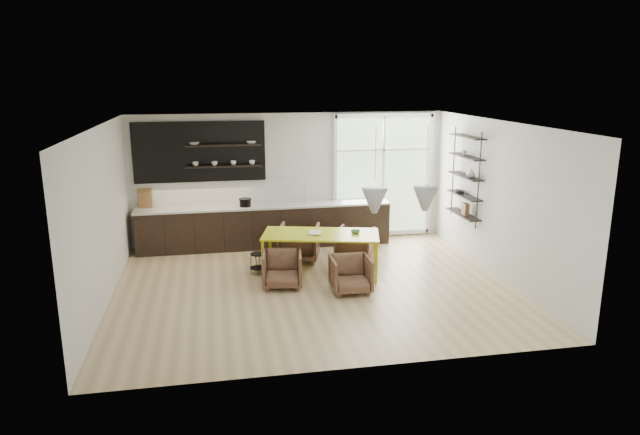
{
  "coord_description": "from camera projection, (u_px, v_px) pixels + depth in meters",
  "views": [
    {
      "loc": [
        -1.7,
        -9.5,
        3.69
      ],
      "look_at": [
        0.23,
        0.6,
        1.12
      ],
      "focal_mm": 32.0,
      "sensor_mm": 36.0,
      "label": 1
    }
  ],
  "objects": [
    {
      "name": "room",
      "position": [
        333.0,
        194.0,
        11.05
      ],
      "size": [
        7.02,
        6.01,
        2.91
      ],
      "color": "beige",
      "rests_on": "ground"
    },
    {
      "name": "armchair_back_right",
      "position": [
        355.0,
        244.0,
        11.67
      ],
      "size": [
        0.97,
        0.98,
        0.67
      ],
      "primitive_type": "imported",
      "rotation": [
        0.0,
        0.0,
        2.68
      ],
      "color": "brown",
      "rests_on": "ground"
    },
    {
      "name": "armchair_front_left",
      "position": [
        282.0,
        269.0,
        10.2
      ],
      "size": [
        0.78,
        0.8,
        0.65
      ],
      "primitive_type": "imported",
      "rotation": [
        0.0,
        0.0,
        -0.14
      ],
      "color": "brown",
      "rests_on": "ground"
    },
    {
      "name": "wire_stool",
      "position": [
        258.0,
        261.0,
        10.89
      ],
      "size": [
        0.31,
        0.31,
        0.4
      ],
      "rotation": [
        0.0,
        0.0,
        -0.24
      ],
      "color": "black",
      "rests_on": "ground"
    },
    {
      "name": "dining_table",
      "position": [
        321.0,
        236.0,
        10.75
      ],
      "size": [
        2.35,
        1.49,
        0.79
      ],
      "rotation": [
        0.0,
        0.0,
        -0.25
      ],
      "color": "#B4BA0F",
      "rests_on": "ground"
    },
    {
      "name": "table_bowl",
      "position": [
        356.0,
        232.0,
        10.76
      ],
      "size": [
        0.18,
        0.18,
        0.06
      ],
      "primitive_type": "imported",
      "rotation": [
        0.0,
        0.0,
        0.02
      ],
      "color": "#467B4D",
      "rests_on": "dining_table"
    },
    {
      "name": "kitchen_run",
      "position": [
        261.0,
        220.0,
        12.55
      ],
      "size": [
        5.54,
        0.69,
        2.75
      ],
      "color": "black",
      "rests_on": "ground"
    },
    {
      "name": "right_shelving",
      "position": [
        466.0,
        179.0,
        11.59
      ],
      "size": [
        0.26,
        1.22,
        1.9
      ],
      "color": "black",
      "rests_on": "ground"
    },
    {
      "name": "armchair_back_left",
      "position": [
        299.0,
        242.0,
        11.67
      ],
      "size": [
        0.98,
        1.0,
        0.74
      ],
      "primitive_type": "imported",
      "rotation": [
        0.0,
        0.0,
        2.87
      ],
      "color": "brown",
      "rests_on": "ground"
    },
    {
      "name": "table_book",
      "position": [
        309.0,
        233.0,
        10.75
      ],
      "size": [
        0.31,
        0.36,
        0.03
      ],
      "primitive_type": "imported",
      "rotation": [
        0.0,
        0.0,
        -0.28
      ],
      "color": "white",
      "rests_on": "dining_table"
    },
    {
      "name": "armchair_front_right",
      "position": [
        351.0,
        274.0,
        9.94
      ],
      "size": [
        0.7,
        0.71,
        0.63
      ],
      "primitive_type": "imported",
      "rotation": [
        0.0,
        0.0,
        -0.03
      ],
      "color": "brown",
      "rests_on": "ground"
    }
  ]
}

